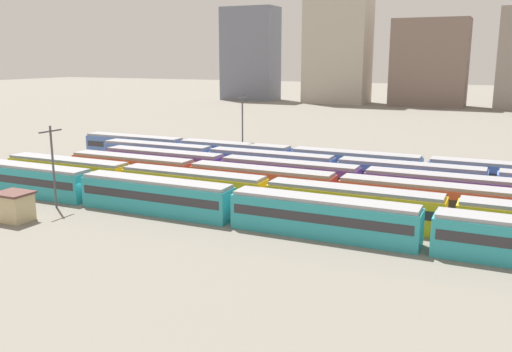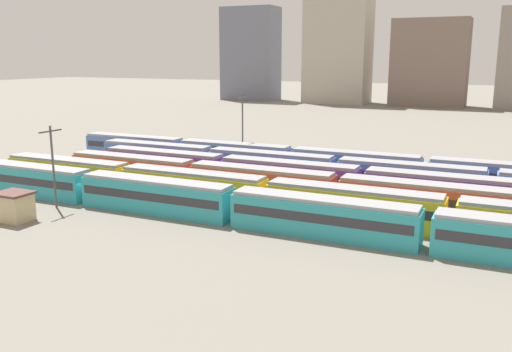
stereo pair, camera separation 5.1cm
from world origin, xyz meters
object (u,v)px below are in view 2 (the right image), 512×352
train_track_0 (233,205)px  train_track_5 (425,171)px  train_track_4 (492,185)px  catenary_pole_1 (243,126)px  signal_hut (14,206)px  train_track_1 (267,195)px  catenary_pole_0 (53,163)px  train_track_2 (424,200)px

train_track_0 → train_track_5: bearing=59.9°
train_track_4 → catenary_pole_1: size_ratio=10.25×
train_track_0 → signal_hut: train_track_0 is taller
train_track_1 → catenary_pole_0: 23.99m
signal_hut → train_track_4: bearing=33.6°
train_track_5 → train_track_1: bearing=-123.2°
train_track_0 → train_track_1: bearing=74.4°
train_track_1 → catenary_pole_0: (-22.28, -8.28, 3.26)m
train_track_5 → train_track_0: bearing=-120.1°
train_track_1 → catenary_pole_1: size_ratio=6.81×
train_track_5 → signal_hut: (-36.00, -34.64, -0.35)m
train_track_0 → train_track_2: size_ratio=0.80×
catenary_pole_1 → train_track_1: bearing=-58.2°
train_track_0 → train_track_4: size_ratio=0.66×
train_track_2 → train_track_5: size_ratio=0.83×
train_track_2 → signal_hut: train_track_2 is taller
signal_hut → train_track_0: bearing=22.4°
train_track_2 → signal_hut: size_ratio=26.00×
catenary_pole_1 → signal_hut: 38.55m
train_track_5 → catenary_pole_0: (-35.91, -29.08, 3.26)m
train_track_0 → catenary_pole_0: bearing=-171.6°
train_track_5 → catenary_pole_1: size_ratio=10.25×
train_track_0 → train_track_1: (1.45, 5.20, 0.00)m
train_track_1 → signal_hut: bearing=-148.3°
train_track_1 → train_track_5: bearing=56.8°
train_track_0 → train_track_1: 5.40m
signal_hut → catenary_pole_0: bearing=89.1°
train_track_4 → signal_hut: (-44.30, -29.44, -0.35)m
train_track_0 → train_track_4: bearing=41.7°
train_track_2 → train_track_4: (6.18, 10.40, 0.00)m
train_track_0 → catenary_pole_1: (-13.25, 28.88, 4.14)m
catenary_pole_1 → catenary_pole_0: bearing=-103.3°
train_track_0 → train_track_2: (17.20, 10.40, 0.00)m
train_track_4 → train_track_5: size_ratio=1.00×
train_track_1 → signal_hut: (-22.37, -13.84, -0.35)m
train_track_0 → catenary_pole_1: 32.04m
train_track_5 → catenary_pole_0: 46.32m
catenary_pole_0 → signal_hut: 6.63m
train_track_0 → train_track_1: same height
train_track_2 → signal_hut: bearing=-153.5°
train_track_1 → signal_hut: 26.31m
train_track_0 → train_track_5: 30.06m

